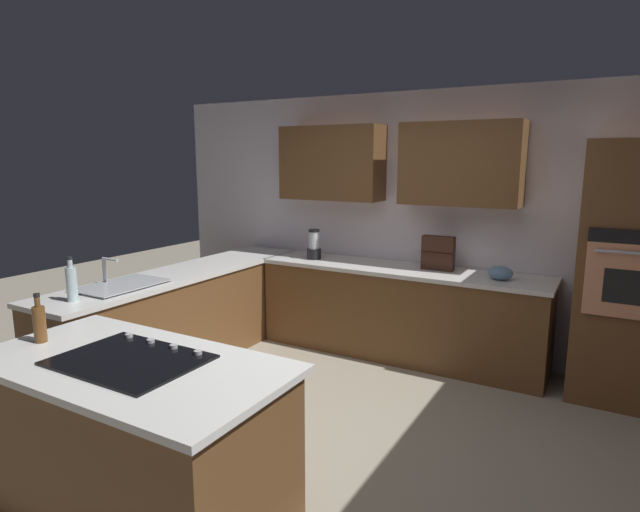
# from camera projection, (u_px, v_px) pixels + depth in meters

# --- Properties ---
(ground_plane) EXTENTS (14.00, 14.00, 0.00)m
(ground_plane) POSITION_uv_depth(u_px,v_px,m) (321.00, 435.00, 3.73)
(ground_plane) COLOR #9E937F
(wall_back) EXTENTS (6.00, 0.44, 2.60)m
(wall_back) POSITION_uv_depth(u_px,v_px,m) (416.00, 208.00, 5.24)
(wall_back) COLOR silver
(wall_back) RESTS_ON ground
(lower_cabinets_back) EXTENTS (2.80, 0.60, 0.86)m
(lower_cabinets_back) POSITION_uv_depth(u_px,v_px,m) (398.00, 314.00, 5.17)
(lower_cabinets_back) COLOR brown
(lower_cabinets_back) RESTS_ON ground
(countertop_back) EXTENTS (2.84, 0.64, 0.04)m
(countertop_back) POSITION_uv_depth(u_px,v_px,m) (400.00, 270.00, 5.09)
(countertop_back) COLOR silver
(countertop_back) RESTS_ON lower_cabinets_back
(lower_cabinets_side) EXTENTS (0.60, 2.90, 0.86)m
(lower_cabinets_side) POSITION_uv_depth(u_px,v_px,m) (186.00, 319.00, 5.01)
(lower_cabinets_side) COLOR brown
(lower_cabinets_side) RESTS_ON ground
(countertop_side) EXTENTS (0.64, 2.94, 0.04)m
(countertop_side) POSITION_uv_depth(u_px,v_px,m) (183.00, 273.00, 4.93)
(countertop_side) COLOR silver
(countertop_side) RESTS_ON lower_cabinets_side
(island_base) EXTENTS (1.66, 0.83, 0.86)m
(island_base) POSITION_uv_depth(u_px,v_px,m) (135.00, 443.00, 2.83)
(island_base) COLOR brown
(island_base) RESTS_ON ground
(island_top) EXTENTS (1.74, 0.91, 0.04)m
(island_top) POSITION_uv_depth(u_px,v_px,m) (129.00, 365.00, 2.75)
(island_top) COLOR silver
(island_top) RESTS_ON island_base
(wall_oven) EXTENTS (0.80, 0.66, 2.09)m
(wall_oven) POSITION_uv_depth(u_px,v_px,m) (634.00, 275.00, 4.10)
(wall_oven) COLOR brown
(wall_oven) RESTS_ON ground
(sink_unit) EXTENTS (0.46, 0.70, 0.23)m
(sink_unit) POSITION_uv_depth(u_px,v_px,m) (121.00, 285.00, 4.32)
(sink_unit) COLOR #515456
(sink_unit) RESTS_ON countertop_side
(cooktop) EXTENTS (0.76, 0.56, 0.03)m
(cooktop) POSITION_uv_depth(u_px,v_px,m) (130.00, 359.00, 2.75)
(cooktop) COLOR black
(cooktop) RESTS_ON island_top
(blender) EXTENTS (0.15, 0.15, 0.32)m
(blender) POSITION_uv_depth(u_px,v_px,m) (314.00, 246.00, 5.49)
(blender) COLOR black
(blender) RESTS_ON countertop_back
(mixing_bowl) EXTENTS (0.22, 0.22, 0.12)m
(mixing_bowl) POSITION_uv_depth(u_px,v_px,m) (500.00, 273.00, 4.57)
(mixing_bowl) COLOR #668CB2
(mixing_bowl) RESTS_ON countertop_back
(spice_rack) EXTENTS (0.30, 0.11, 0.33)m
(spice_rack) POSITION_uv_depth(u_px,v_px,m) (438.00, 253.00, 4.95)
(spice_rack) COLOR #381E14
(spice_rack) RESTS_ON countertop_back
(dish_soap_bottle) EXTENTS (0.08, 0.08, 0.34)m
(dish_soap_bottle) POSITION_uv_depth(u_px,v_px,m) (72.00, 283.00, 3.86)
(dish_soap_bottle) COLOR silver
(dish_soap_bottle) RESTS_ON countertop_side
(oil_bottle) EXTENTS (0.07, 0.07, 0.29)m
(oil_bottle) POSITION_uv_depth(u_px,v_px,m) (39.00, 323.00, 3.01)
(oil_bottle) COLOR brown
(oil_bottle) RESTS_ON island_top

